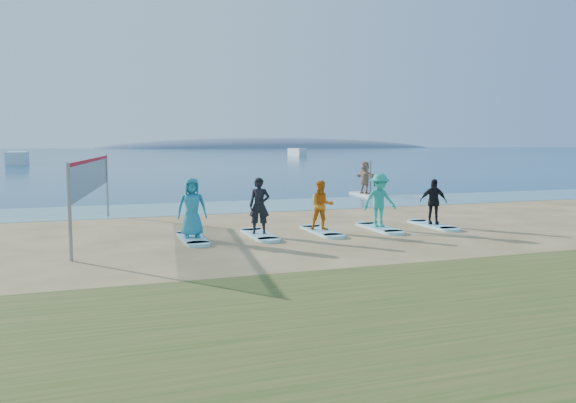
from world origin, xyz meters
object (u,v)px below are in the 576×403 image
object	(u,v)px
paddleboarder	(365,177)
surfboard_0	(192,238)
volleyball_net	(92,176)
student_1	(259,206)
surfboard_2	(322,231)
student_4	(433,201)
boat_offshore_b	(297,156)
surfboard_1	(260,235)
surfboard_4	(433,225)
boat_offshore_a	(18,164)
student_2	(322,205)
surfboard_3	(379,228)
student_3	(380,200)
student_0	(192,208)
paddleboard	(365,195)

from	to	relation	value
paddleboarder	surfboard_0	size ratio (longest dim) A/B	0.83
volleyball_net	student_1	size ratio (longest dim) A/B	5.02
surfboard_2	student_4	xyz separation A→B (m)	(4.32, 0.00, 0.85)
paddleboarder	boat_offshore_b	world-z (taller)	paddleboarder
surfboard_0	surfboard_1	xyz separation A→B (m)	(2.16, 0.00, 0.00)
surfboard_4	boat_offshore_a	bearing A→B (deg)	107.20
student_2	paddleboarder	bearing A→B (deg)	70.05
paddleboarder	boat_offshore_b	size ratio (longest dim) A/B	0.29
boat_offshore_a	surfboard_1	size ratio (longest dim) A/B	4.16
student_1	surfboard_3	xyz separation A→B (m)	(4.32, 0.00, -0.94)
student_2	surfboard_4	world-z (taller)	student_2
boat_offshore_a	student_1	distance (m)	70.79
student_3	student_0	bearing A→B (deg)	-177.89
paddleboarder	student_1	xyz separation A→B (m)	(-9.51, -11.31, -0.05)
surfboard_2	student_2	world-z (taller)	student_2
boat_offshore_a	boat_offshore_b	distance (m)	64.21
paddleboard	student_3	distance (m)	12.48
volleyball_net	student_1	world-z (taller)	volleyball_net
boat_offshore_a	student_3	xyz separation A→B (m)	(19.26, -69.19, 1.01)
boat_offshore_a	student_4	size ratio (longest dim) A/B	5.67
surfboard_3	surfboard_1	bearing A→B (deg)	180.00
paddleboarder	surfboard_3	xyz separation A→B (m)	(-5.19, -11.31, -0.99)
student_3	volleyball_net	bearing A→B (deg)	168.00
volleyball_net	boat_offshore_a	size ratio (longest dim) A/B	0.98
surfboard_3	student_4	bearing A→B (deg)	0.00
student_1	surfboard_4	bearing A→B (deg)	20.75
boat_offshore_b	surfboard_1	world-z (taller)	boat_offshore_b
student_0	surfboard_3	xyz separation A→B (m)	(6.47, 0.00, -0.96)
student_2	surfboard_3	bearing A→B (deg)	13.06
paddleboarder	student_3	bearing A→B (deg)	140.90
student_0	surfboard_1	size ratio (longest dim) A/B	0.83
volleyball_net	student_0	bearing A→B (deg)	-39.28
boat_offshore_a	boat_offshore_b	xyz separation A→B (m)	(54.12, 34.55, 0.00)
student_4	student_3	bearing A→B (deg)	-157.22
boat_offshore_b	student_0	xyz separation A→B (m)	(-41.33, -103.75, 1.01)
paddleboard	boat_offshore_b	distance (m)	97.08
surfboard_1	student_1	xyz separation A→B (m)	(0.00, 0.00, 0.94)
student_2	student_3	bearing A→B (deg)	13.06
boat_offshore_b	paddleboarder	bearing A→B (deg)	-113.28
surfboard_3	paddleboard	bearing A→B (deg)	65.35
boat_offshore_b	student_4	size ratio (longest dim) A/B	3.86
boat_offshore_b	student_3	bearing A→B (deg)	-114.06
boat_offshore_a	volleyball_net	bearing A→B (deg)	-84.12
paddleboarder	surfboard_3	world-z (taller)	paddleboarder
student_0	surfboard_2	distance (m)	4.42
surfboard_2	student_3	size ratio (longest dim) A/B	1.19
volleyball_net	surfboard_3	size ratio (longest dim) A/B	4.10
volleyball_net	boat_offshore_b	bearing A→B (deg)	66.44
paddleboard	surfboard_4	bearing A→B (deg)	-102.45
paddleboarder	boat_offshore_b	bearing A→B (deg)	-32.24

